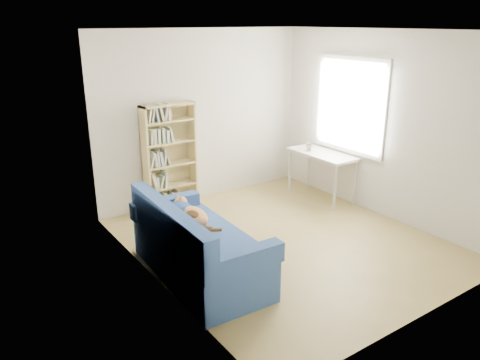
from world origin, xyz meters
The scene contains 6 objects.
ground centered at (0.00, 0.00, 0.00)m, with size 4.00×4.00×0.00m, color olive.
room_shell centered at (0.10, 0.03, 1.64)m, with size 3.54×4.04×2.62m.
sofa centered at (-1.34, -0.09, 0.34)m, with size 0.95×1.86×0.90m.
bookshelf centered at (-0.66, 1.86, 0.73)m, with size 0.79×0.25×1.59m.
desk centered at (1.47, 0.87, 0.67)m, with size 0.51×1.12×0.75m.
pen_cup centered at (1.38, 1.09, 0.81)m, with size 0.09×0.09×0.17m.
Camera 1 is at (-3.56, -4.16, 2.70)m, focal length 35.00 mm.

